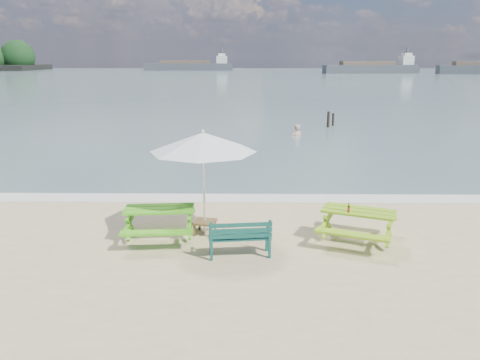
{
  "coord_description": "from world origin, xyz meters",
  "views": [
    {
      "loc": [
        0.03,
        -9.0,
        4.18
      ],
      "look_at": [
        -0.13,
        3.0,
        1.0
      ],
      "focal_mm": 35.0,
      "sensor_mm": 36.0,
      "label": 1
    }
  ],
  "objects_px": {
    "side_table": "(205,227)",
    "swimmer": "(296,141)",
    "beer_bottle": "(349,209)",
    "park_bench": "(240,245)",
    "patio_umbrella": "(203,142)",
    "picnic_table_right": "(358,227)",
    "picnic_table_left": "(160,224)"
  },
  "relations": [
    {
      "from": "side_table",
      "to": "swimmer",
      "type": "height_order",
      "value": "swimmer"
    },
    {
      "from": "beer_bottle",
      "to": "swimmer",
      "type": "distance_m",
      "value": 15.43
    },
    {
      "from": "park_bench",
      "to": "beer_bottle",
      "type": "xyz_separation_m",
      "value": [
        2.45,
        0.67,
        0.59
      ]
    },
    {
      "from": "park_bench",
      "to": "patio_umbrella",
      "type": "xyz_separation_m",
      "value": [
        -0.87,
        1.29,
        2.01
      ]
    },
    {
      "from": "picnic_table_left",
      "to": "swimmer",
      "type": "bearing_deg",
      "value": 72.46
    },
    {
      "from": "beer_bottle",
      "to": "park_bench",
      "type": "bearing_deg",
      "value": -164.71
    },
    {
      "from": "patio_umbrella",
      "to": "beer_bottle",
      "type": "xyz_separation_m",
      "value": [
        3.31,
        -0.62,
        -1.41
      ]
    },
    {
      "from": "side_table",
      "to": "patio_umbrella",
      "type": "xyz_separation_m",
      "value": [
        -0.0,
        0.0,
        2.09
      ]
    },
    {
      "from": "side_table",
      "to": "beer_bottle",
      "type": "xyz_separation_m",
      "value": [
        3.31,
        -0.62,
        0.67
      ]
    },
    {
      "from": "picnic_table_right",
      "to": "swimmer",
      "type": "xyz_separation_m",
      "value": [
        0.17,
        15.22,
        -0.7
      ]
    },
    {
      "from": "beer_bottle",
      "to": "side_table",
      "type": "bearing_deg",
      "value": 169.44
    },
    {
      "from": "side_table",
      "to": "beer_bottle",
      "type": "bearing_deg",
      "value": -10.56
    },
    {
      "from": "side_table",
      "to": "swimmer",
      "type": "xyz_separation_m",
      "value": [
        3.75,
        14.76,
        -0.5
      ]
    },
    {
      "from": "swimmer",
      "to": "side_table",
      "type": "bearing_deg",
      "value": -104.25
    },
    {
      "from": "swimmer",
      "to": "picnic_table_left",
      "type": "bearing_deg",
      "value": -107.54
    },
    {
      "from": "side_table",
      "to": "patio_umbrella",
      "type": "bearing_deg",
      "value": 180.0
    },
    {
      "from": "park_bench",
      "to": "beer_bottle",
      "type": "relative_size",
      "value": 6.04
    },
    {
      "from": "picnic_table_right",
      "to": "patio_umbrella",
      "type": "bearing_deg",
      "value": 172.67
    },
    {
      "from": "picnic_table_right",
      "to": "beer_bottle",
      "type": "distance_m",
      "value": 0.57
    },
    {
      "from": "picnic_table_left",
      "to": "patio_umbrella",
      "type": "relative_size",
      "value": 0.64
    },
    {
      "from": "picnic_table_left",
      "to": "swimmer",
      "type": "distance_m",
      "value": 15.86
    },
    {
      "from": "park_bench",
      "to": "patio_umbrella",
      "type": "height_order",
      "value": "patio_umbrella"
    },
    {
      "from": "patio_umbrella",
      "to": "beer_bottle",
      "type": "relative_size",
      "value": 13.13
    },
    {
      "from": "park_bench",
      "to": "picnic_table_right",
      "type": "bearing_deg",
      "value": 16.92
    },
    {
      "from": "picnic_table_right",
      "to": "patio_umbrella",
      "type": "relative_size",
      "value": 0.76
    },
    {
      "from": "picnic_table_right",
      "to": "swimmer",
      "type": "distance_m",
      "value": 15.24
    },
    {
      "from": "patio_umbrella",
      "to": "swimmer",
      "type": "height_order",
      "value": "patio_umbrella"
    },
    {
      "from": "picnic_table_right",
      "to": "beer_bottle",
      "type": "xyz_separation_m",
      "value": [
        -0.27,
        -0.16,
        0.48
      ]
    },
    {
      "from": "picnic_table_left",
      "to": "patio_umbrella",
      "type": "bearing_deg",
      "value": 18.53
    },
    {
      "from": "picnic_table_right",
      "to": "beer_bottle",
      "type": "bearing_deg",
      "value": -149.69
    },
    {
      "from": "side_table",
      "to": "picnic_table_left",
      "type": "bearing_deg",
      "value": -161.47
    },
    {
      "from": "beer_bottle",
      "to": "swimmer",
      "type": "bearing_deg",
      "value": 88.38
    }
  ]
}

